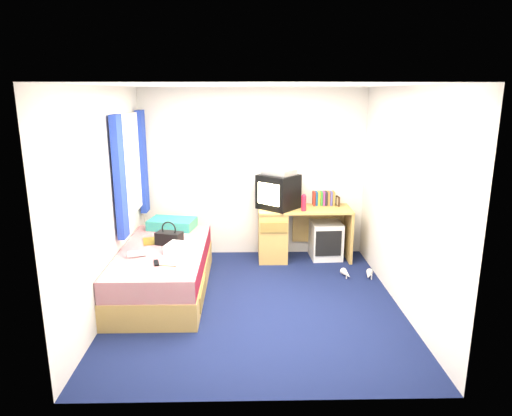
{
  "coord_description": "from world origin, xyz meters",
  "views": [
    {
      "loc": [
        -0.1,
        -4.77,
        2.34
      ],
      "look_at": [
        0.01,
        0.7,
        0.94
      ],
      "focal_mm": 32.0,
      "sensor_mm": 36.0,
      "label": 1
    }
  ],
  "objects_px": {
    "bed": "(164,270)",
    "water_bottle": "(137,254)",
    "pink_water_bottle": "(304,203)",
    "picture_frame": "(338,201)",
    "desk": "(285,231)",
    "remote_control": "(156,263)",
    "crt_tv": "(278,192)",
    "white_heels": "(358,274)",
    "aerosol_can": "(295,200)",
    "pillow": "(172,224)",
    "colour_swatch_fan": "(167,265)",
    "vcr": "(279,172)",
    "magazine": "(152,241)",
    "towel": "(180,248)",
    "handbag": "(169,238)",
    "storage_cube": "(326,240)"
  },
  "relations": [
    {
      "from": "pink_water_bottle",
      "to": "picture_frame",
      "type": "bearing_deg",
      "value": 28.13
    },
    {
      "from": "storage_cube",
      "to": "pink_water_bottle",
      "type": "xyz_separation_m",
      "value": [
        -0.36,
        -0.18,
        0.59
      ]
    },
    {
      "from": "handbag",
      "to": "colour_swatch_fan",
      "type": "height_order",
      "value": "handbag"
    },
    {
      "from": "remote_control",
      "to": "pink_water_bottle",
      "type": "bearing_deg",
      "value": 24.36
    },
    {
      "from": "handbag",
      "to": "remote_control",
      "type": "xyz_separation_m",
      "value": [
        -0.04,
        -0.65,
        -0.07
      ]
    },
    {
      "from": "desk",
      "to": "white_heels",
      "type": "distance_m",
      "value": 1.21
    },
    {
      "from": "water_bottle",
      "to": "colour_swatch_fan",
      "type": "xyz_separation_m",
      "value": [
        0.38,
        -0.26,
        -0.03
      ]
    },
    {
      "from": "handbag",
      "to": "magazine",
      "type": "relative_size",
      "value": 1.23
    },
    {
      "from": "crt_tv",
      "to": "white_heels",
      "type": "distance_m",
      "value": 1.55
    },
    {
      "from": "desk",
      "to": "bed",
      "type": "bearing_deg",
      "value": -144.91
    },
    {
      "from": "aerosol_can",
      "to": "magazine",
      "type": "xyz_separation_m",
      "value": [
        -1.86,
        -0.91,
        -0.3
      ]
    },
    {
      "from": "desk",
      "to": "storage_cube",
      "type": "xyz_separation_m",
      "value": [
        0.59,
        0.02,
        -0.14
      ]
    },
    {
      "from": "crt_tv",
      "to": "pillow",
      "type": "bearing_deg",
      "value": -128.97
    },
    {
      "from": "aerosol_can",
      "to": "bed",
      "type": "bearing_deg",
      "value": -145.17
    },
    {
      "from": "magazine",
      "to": "aerosol_can",
      "type": "bearing_deg",
      "value": 25.96
    },
    {
      "from": "pillow",
      "to": "picture_frame",
      "type": "relative_size",
      "value": 4.31
    },
    {
      "from": "crt_tv",
      "to": "pink_water_bottle",
      "type": "relative_size",
      "value": 3.1
    },
    {
      "from": "white_heels",
      "to": "handbag",
      "type": "bearing_deg",
      "value": -175.09
    },
    {
      "from": "crt_tv",
      "to": "handbag",
      "type": "distance_m",
      "value": 1.7
    },
    {
      "from": "bed",
      "to": "pillow",
      "type": "xyz_separation_m",
      "value": [
        -0.01,
        0.82,
        0.34
      ]
    },
    {
      "from": "vcr",
      "to": "handbag",
      "type": "bearing_deg",
      "value": -104.98
    },
    {
      "from": "pillow",
      "to": "remote_control",
      "type": "xyz_separation_m",
      "value": [
        0.03,
        -1.31,
        -0.06
      ]
    },
    {
      "from": "pillow",
      "to": "crt_tv",
      "type": "distance_m",
      "value": 1.52
    },
    {
      "from": "vcr",
      "to": "picture_frame",
      "type": "bearing_deg",
      "value": 48.66
    },
    {
      "from": "towel",
      "to": "white_heels",
      "type": "bearing_deg",
      "value": 12.72
    },
    {
      "from": "storage_cube",
      "to": "aerosol_can",
      "type": "distance_m",
      "value": 0.74
    },
    {
      "from": "handbag",
      "to": "white_heels",
      "type": "bearing_deg",
      "value": 22.42
    },
    {
      "from": "crt_tv",
      "to": "colour_swatch_fan",
      "type": "relative_size",
      "value": 2.96
    },
    {
      "from": "magazine",
      "to": "water_bottle",
      "type": "bearing_deg",
      "value": -96.59
    },
    {
      "from": "water_bottle",
      "to": "white_heels",
      "type": "xyz_separation_m",
      "value": [
        2.67,
        0.64,
        -0.54
      ]
    },
    {
      "from": "bed",
      "to": "pillow",
      "type": "bearing_deg",
      "value": 90.81
    },
    {
      "from": "bed",
      "to": "water_bottle",
      "type": "distance_m",
      "value": 0.48
    },
    {
      "from": "handbag",
      "to": "water_bottle",
      "type": "height_order",
      "value": "handbag"
    },
    {
      "from": "crt_tv",
      "to": "pink_water_bottle",
      "type": "distance_m",
      "value": 0.4
    },
    {
      "from": "towel",
      "to": "magazine",
      "type": "distance_m",
      "value": 0.58
    },
    {
      "from": "desk",
      "to": "aerosol_can",
      "type": "height_order",
      "value": "aerosol_can"
    },
    {
      "from": "storage_cube",
      "to": "water_bottle",
      "type": "distance_m",
      "value": 2.76
    },
    {
      "from": "water_bottle",
      "to": "colour_swatch_fan",
      "type": "bearing_deg",
      "value": -34.5
    },
    {
      "from": "crt_tv",
      "to": "picture_frame",
      "type": "xyz_separation_m",
      "value": [
        0.87,
        0.12,
        -0.17
      ]
    },
    {
      "from": "pink_water_bottle",
      "to": "magazine",
      "type": "bearing_deg",
      "value": -161.5
    },
    {
      "from": "picture_frame",
      "to": "water_bottle",
      "type": "bearing_deg",
      "value": -158.38
    },
    {
      "from": "storage_cube",
      "to": "colour_swatch_fan",
      "type": "xyz_separation_m",
      "value": [
        -1.99,
        -1.64,
        0.28
      ]
    },
    {
      "from": "desk",
      "to": "aerosol_can",
      "type": "bearing_deg",
      "value": 31.92
    },
    {
      "from": "crt_tv",
      "to": "desk",
      "type": "bearing_deg",
      "value": 40.6
    },
    {
      "from": "storage_cube",
      "to": "handbag",
      "type": "distance_m",
      "value": 2.31
    },
    {
      "from": "desk",
      "to": "aerosol_can",
      "type": "relative_size",
      "value": 6.65
    },
    {
      "from": "picture_frame",
      "to": "aerosol_can",
      "type": "height_order",
      "value": "aerosol_can"
    },
    {
      "from": "handbag",
      "to": "towel",
      "type": "relative_size",
      "value": 1.12
    },
    {
      "from": "aerosol_can",
      "to": "pillow",
      "type": "bearing_deg",
      "value": -168.36
    },
    {
      "from": "pink_water_bottle",
      "to": "white_heels",
      "type": "height_order",
      "value": "pink_water_bottle"
    }
  ]
}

